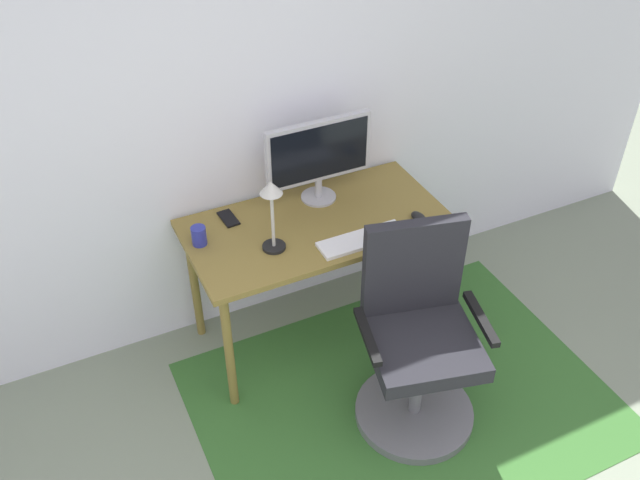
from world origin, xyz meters
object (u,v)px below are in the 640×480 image
(coffee_cup, at_px, (199,236))
(desk, at_px, (316,236))
(cell_phone, at_px, (228,218))
(computer_mouse, at_px, (419,217))
(monitor, at_px, (319,154))
(keyboard, at_px, (362,239))
(office_chair, at_px, (417,349))
(desk_lamp, at_px, (272,203))

(coffee_cup, bearing_deg, desk, -8.39)
(coffee_cup, relative_size, cell_phone, 0.67)
(desk, height_order, coffee_cup, coffee_cup)
(computer_mouse, bearing_deg, monitor, 132.84)
(keyboard, height_order, coffee_cup, coffee_cup)
(desk, height_order, office_chair, office_chair)
(keyboard, bearing_deg, desk, 120.03)
(desk, distance_m, desk_lamp, 0.44)
(keyboard, distance_m, office_chair, 0.57)
(monitor, bearing_deg, desk_lamp, -142.34)
(monitor, relative_size, desk_lamp, 1.51)
(monitor, height_order, cell_phone, monitor)
(monitor, height_order, coffee_cup, monitor)
(monitor, distance_m, computer_mouse, 0.58)
(coffee_cup, bearing_deg, cell_phone, 34.41)
(monitor, relative_size, computer_mouse, 5.31)
(office_chair, bearing_deg, desk_lamp, 141.93)
(monitor, relative_size, coffee_cup, 5.87)
(monitor, distance_m, desk_lamp, 0.46)
(computer_mouse, relative_size, office_chair, 0.10)
(cell_phone, bearing_deg, keyboard, -44.69)
(monitor, relative_size, cell_phone, 3.95)
(desk_lamp, bearing_deg, desk, 19.93)
(keyboard, distance_m, computer_mouse, 0.33)
(desk, height_order, monitor, monitor)
(office_chair, bearing_deg, coffee_cup, 148.70)
(monitor, height_order, computer_mouse, monitor)
(keyboard, xyz_separation_m, cell_phone, (-0.51, 0.44, -0.00))
(computer_mouse, bearing_deg, keyboard, -175.54)
(cell_phone, distance_m, desk_lamp, 0.41)
(computer_mouse, height_order, cell_phone, computer_mouse)
(desk, xyz_separation_m, computer_mouse, (0.46, -0.20, 0.10))
(coffee_cup, xyz_separation_m, cell_phone, (0.19, 0.13, -0.04))
(monitor, height_order, desk_lamp, monitor)
(desk, relative_size, office_chair, 1.25)
(keyboard, relative_size, cell_phone, 3.07)
(computer_mouse, bearing_deg, coffee_cup, 164.49)
(desk, xyz_separation_m, keyboard, (0.13, -0.23, 0.09))
(desk_lamp, relative_size, office_chair, 0.36)
(computer_mouse, distance_m, desk_lamp, 0.77)
(keyboard, bearing_deg, coffee_cup, 156.00)
(desk, height_order, cell_phone, cell_phone)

